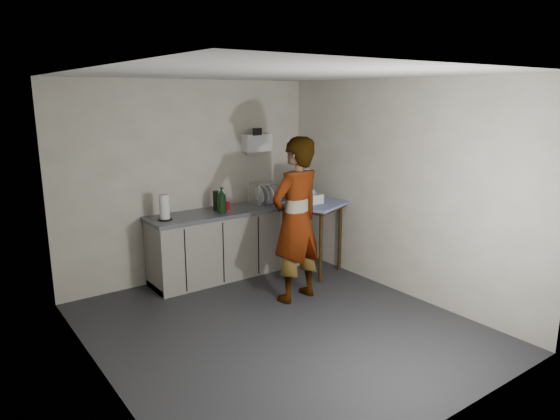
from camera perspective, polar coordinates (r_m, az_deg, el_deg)
ground at (r=5.44m, az=-0.03°, el=-13.20°), size 4.00×4.00×0.00m
wall_back at (r=6.69m, az=-10.12°, el=3.31°), size 3.60×0.02×2.60m
wall_right at (r=6.21m, az=13.47°, el=2.41°), size 0.02×4.00×2.60m
wall_left at (r=4.24m, az=-20.02°, el=-2.90°), size 0.02×4.00×2.60m
ceiling at (r=4.89m, az=-0.04°, el=15.24°), size 3.60×4.00×0.01m
kitchen_counter at (r=6.82m, az=-5.72°, el=-3.90°), size 2.24×0.62×0.91m
wall_shelf at (r=7.06m, az=-2.65°, el=7.67°), size 0.42×0.18×0.37m
side_table at (r=6.76m, az=3.75°, el=-0.18°), size 0.99×0.99×0.99m
standing_man at (r=5.83m, az=1.85°, el=-1.18°), size 0.77×0.56×1.95m
soap_bottle at (r=6.49m, az=-6.69°, el=1.14°), size 0.13×0.13×0.34m
soda_can at (r=6.67m, az=-5.99°, el=0.50°), size 0.06×0.06×0.11m
dark_bottle at (r=6.66m, az=-7.36°, el=1.08°), size 0.08×0.08×0.26m
paper_towel at (r=6.24m, az=-13.07°, el=0.22°), size 0.18×0.18×0.32m
dish_rack at (r=7.03m, az=-1.76°, el=1.31°), size 0.43×0.32×0.30m
bakery_box at (r=6.69m, az=3.10°, el=1.64°), size 0.31×0.32×0.43m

